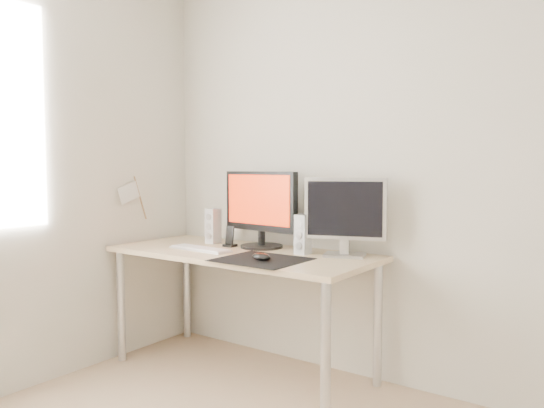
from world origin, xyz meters
The scene contains 11 objects.
wall_back centered at (0.00, 1.75, 1.25)m, with size 3.50×3.50×0.00m, color silver.
mousepad centered at (-0.65, 1.21, 0.73)m, with size 0.45×0.40×0.00m, color black.
mouse centered at (-0.63, 1.18, 0.75)m, with size 0.11×0.06×0.04m, color black.
desk centered at (-0.93, 1.38, 0.65)m, with size 1.60×0.70×0.73m.
main_monitor centered at (-0.91, 1.54, 0.98)m, with size 0.55×0.29×0.47m.
second_monitor centered at (-0.35, 1.57, 0.97)m, with size 0.44×0.22×0.43m.
speaker_left centered at (-1.28, 1.52, 0.84)m, with size 0.07×0.09×0.23m.
speaker_right centered at (-0.58, 1.50, 0.84)m, with size 0.07×0.09×0.23m.
keyboard centered at (-1.15, 1.27, 0.74)m, with size 0.43×0.14×0.02m.
phone_dock centered at (-1.10, 1.47, 0.77)m, with size 0.07×0.06×0.13m.
pennant centered at (-1.72, 1.24, 1.05)m, with size 0.01×0.23×0.29m.
Camera 1 is at (1.02, -1.02, 1.22)m, focal length 35.00 mm.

